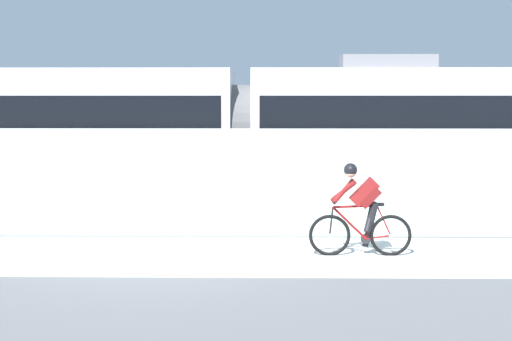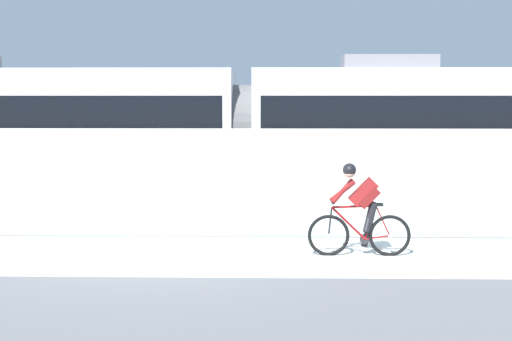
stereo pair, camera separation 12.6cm
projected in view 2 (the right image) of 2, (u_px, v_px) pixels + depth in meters
ground_plane at (159, 255)px, 12.98m from camera, size 200.00×200.00×0.00m
bike_path_deck at (159, 255)px, 12.98m from camera, size 32.00×3.20×0.01m
glass_parapet at (173, 206)px, 14.76m from camera, size 32.00×0.05×1.19m
concrete_barrier_wall at (184, 175)px, 16.51m from camera, size 32.00×0.36×2.04m
tram_rail_near at (196, 204)px, 19.08m from camera, size 32.00×0.08×0.01m
tram_rail_far at (201, 197)px, 20.51m from camera, size 32.00×0.08×0.01m
tram at (243, 129)px, 19.58m from camera, size 22.56×2.54×3.81m
cyclist_on_bike at (360, 211)px, 12.82m from camera, size 1.77×0.58×1.61m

